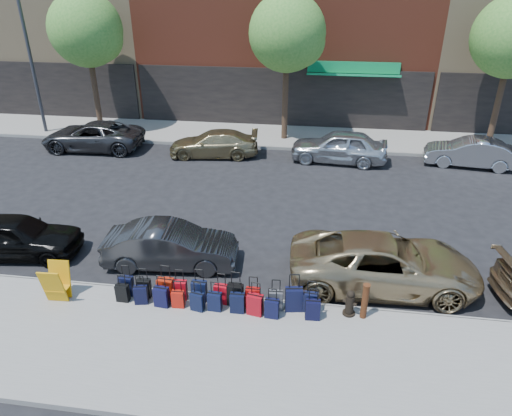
% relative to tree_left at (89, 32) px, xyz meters
% --- Properties ---
extents(ground, '(120.00, 120.00, 0.00)m').
position_rel_tree_left_xyz_m(ground, '(9.86, -9.50, -5.41)').
color(ground, black).
rests_on(ground, ground).
extents(sidewalk_near, '(60.00, 4.00, 0.15)m').
position_rel_tree_left_xyz_m(sidewalk_near, '(9.86, -16.00, -5.34)').
color(sidewalk_near, gray).
rests_on(sidewalk_near, ground).
extents(sidewalk_far, '(60.00, 4.00, 0.15)m').
position_rel_tree_left_xyz_m(sidewalk_far, '(9.86, 0.50, -5.34)').
color(sidewalk_far, gray).
rests_on(sidewalk_far, ground).
extents(curb_near, '(60.00, 0.08, 0.15)m').
position_rel_tree_left_xyz_m(curb_near, '(9.86, -13.98, -5.34)').
color(curb_near, gray).
rests_on(curb_near, ground).
extents(curb_far, '(60.00, 0.08, 0.15)m').
position_rel_tree_left_xyz_m(curb_far, '(9.86, -1.52, -5.34)').
color(curb_far, gray).
rests_on(curb_far, ground).
extents(tree_left, '(3.80, 3.80, 7.27)m').
position_rel_tree_left_xyz_m(tree_left, '(0.00, 0.00, 0.00)').
color(tree_left, black).
rests_on(tree_left, sidewalk_far).
extents(tree_center, '(3.80, 3.80, 7.27)m').
position_rel_tree_left_xyz_m(tree_center, '(10.50, 0.00, 0.00)').
color(tree_center, black).
rests_on(tree_center, sidewalk_far).
extents(streetlight, '(2.59, 0.18, 8.00)m').
position_rel_tree_left_xyz_m(streetlight, '(-2.94, -0.70, -0.75)').
color(streetlight, '#333338').
rests_on(streetlight, sidewalk_far).
extents(suitcase_front_0, '(0.39, 0.23, 0.91)m').
position_rel_tree_left_xyz_m(suitcase_front_0, '(7.30, -14.30, -4.98)').
color(suitcase_front_0, black).
rests_on(suitcase_front_0, sidewalk_near).
extents(suitcase_front_1, '(0.37, 0.22, 0.87)m').
position_rel_tree_left_xyz_m(suitcase_front_1, '(7.81, -14.33, -4.99)').
color(suitcase_front_1, black).
rests_on(suitcase_front_1, sidewalk_near).
extents(suitcase_front_2, '(0.44, 0.26, 1.03)m').
position_rel_tree_left_xyz_m(suitcase_front_2, '(8.43, -14.34, -4.94)').
color(suitcase_front_2, '#9F1C0A').
rests_on(suitcase_front_2, sidewalk_near).
extents(suitcase_front_3, '(0.38, 0.22, 0.89)m').
position_rel_tree_left_xyz_m(suitcase_front_3, '(8.80, -14.27, -4.98)').
color(suitcase_front_3, '#AE0B16').
rests_on(suitcase_front_3, sidewalk_near).
extents(suitcase_front_4, '(0.40, 0.22, 0.95)m').
position_rel_tree_left_xyz_m(suitcase_front_4, '(9.33, -14.27, -4.96)').
color(suitcase_front_4, black).
rests_on(suitcase_front_4, sidewalk_near).
extents(suitcase_front_5, '(0.38, 0.23, 0.89)m').
position_rel_tree_left_xyz_m(suitcase_front_5, '(9.94, -14.28, -4.98)').
color(suitcase_front_5, '#AC0B16').
rests_on(suitcase_front_5, sidewalk_near).
extents(suitcase_front_6, '(0.43, 0.27, 0.99)m').
position_rel_tree_left_xyz_m(suitcase_front_6, '(10.32, -14.30, -4.95)').
color(suitcase_front_6, black).
rests_on(suitcase_front_6, sidewalk_near).
extents(suitcase_front_7, '(0.38, 0.21, 0.92)m').
position_rel_tree_left_xyz_m(suitcase_front_7, '(10.80, -14.34, -4.97)').
color(suitcase_front_7, '#9B0B0A').
rests_on(suitcase_front_7, sidewalk_near).
extents(suitcase_front_8, '(0.38, 0.22, 0.89)m').
position_rel_tree_left_xyz_m(suitcase_front_8, '(11.40, -14.34, -4.98)').
color(suitcase_front_8, '#3D3E43').
rests_on(suitcase_front_8, sidewalk_near).
extents(suitcase_front_9, '(0.48, 0.31, 1.07)m').
position_rel_tree_left_xyz_m(suitcase_front_9, '(11.87, -14.31, -4.93)').
color(suitcase_front_9, black).
rests_on(suitcase_front_9, sidewalk_near).
extents(suitcase_front_10, '(0.39, 0.23, 0.90)m').
position_rel_tree_left_xyz_m(suitcase_front_10, '(12.30, -14.30, -4.98)').
color(suitcase_front_10, black).
rests_on(suitcase_front_10, sidewalk_near).
extents(suitcase_back_0, '(0.34, 0.20, 0.81)m').
position_rel_tree_left_xyz_m(suitcase_back_0, '(7.30, -14.58, -5.01)').
color(suitcase_back_0, black).
rests_on(suitcase_back_0, sidewalk_near).
extents(suitcase_back_1, '(0.38, 0.26, 0.84)m').
position_rel_tree_left_xyz_m(suitcase_back_1, '(7.83, -14.60, -5.00)').
color(suitcase_back_1, black).
rests_on(suitcase_back_1, sidewalk_near).
extents(suitcase_back_2, '(0.40, 0.26, 0.91)m').
position_rel_tree_left_xyz_m(suitcase_back_2, '(8.41, -14.63, -4.98)').
color(suitcase_back_2, black).
rests_on(suitcase_back_2, sidewalk_near).
extents(suitcase_back_3, '(0.33, 0.20, 0.78)m').
position_rel_tree_left_xyz_m(suitcase_back_3, '(8.85, -14.61, -5.02)').
color(suitcase_back_3, '#B3160B').
rests_on(suitcase_back_3, sidewalk_near).
extents(suitcase_back_4, '(0.38, 0.27, 0.83)m').
position_rel_tree_left_xyz_m(suitcase_back_4, '(9.38, -14.66, -5.00)').
color(suitcase_back_4, black).
rests_on(suitcase_back_4, sidewalk_near).
extents(suitcase_back_5, '(0.37, 0.23, 0.84)m').
position_rel_tree_left_xyz_m(suitcase_back_5, '(9.83, -14.60, -5.00)').
color(suitcase_back_5, black).
rests_on(suitcase_back_5, sidewalk_near).
extents(suitcase_back_6, '(0.38, 0.22, 0.89)m').
position_rel_tree_left_xyz_m(suitcase_back_6, '(10.43, -14.59, -4.98)').
color(suitcase_back_6, black).
rests_on(suitcase_back_6, sidewalk_near).
extents(suitcase_back_7, '(0.43, 0.30, 0.94)m').
position_rel_tree_left_xyz_m(suitcase_back_7, '(10.89, -14.61, -4.97)').
color(suitcase_back_7, '#9D0A14').
rests_on(suitcase_back_7, sidewalk_near).
extents(suitcase_back_8, '(0.37, 0.23, 0.85)m').
position_rel_tree_left_xyz_m(suitcase_back_8, '(11.33, -14.67, -5.00)').
color(suitcase_back_8, black).
rests_on(suitcase_back_8, sidewalk_near).
extents(suitcase_back_10, '(0.38, 0.23, 0.88)m').
position_rel_tree_left_xyz_m(suitcase_back_10, '(12.37, -14.58, -4.99)').
color(suitcase_back_10, black).
rests_on(suitcase_back_10, sidewalk_near).
extents(fire_hydrant, '(0.37, 0.33, 0.73)m').
position_rel_tree_left_xyz_m(fire_hydrant, '(13.30, -14.27, -4.93)').
color(fire_hydrant, black).
rests_on(fire_hydrant, sidewalk_near).
extents(bollard, '(0.19, 0.19, 1.01)m').
position_rel_tree_left_xyz_m(bollard, '(13.65, -14.34, -4.74)').
color(bollard, '#38190C').
rests_on(bollard, sidewalk_near).
extents(display_rack, '(0.62, 0.67, 1.05)m').
position_rel_tree_left_xyz_m(display_rack, '(5.57, -14.76, -4.74)').
color(display_rack, orange).
rests_on(display_rack, sidewalk_near).
extents(car_near_0, '(4.17, 2.08, 1.37)m').
position_rel_tree_left_xyz_m(car_near_0, '(2.99, -12.65, -4.73)').
color(car_near_0, black).
rests_on(car_near_0, ground).
extents(car_near_1, '(4.14, 1.77, 1.33)m').
position_rel_tree_left_xyz_m(car_near_1, '(8.00, -12.49, -4.75)').
color(car_near_1, '#323234').
rests_on(car_near_1, ground).
extents(car_near_2, '(5.41, 2.67, 1.48)m').
position_rel_tree_left_xyz_m(car_near_2, '(14.29, -12.63, -4.67)').
color(car_near_2, tan).
rests_on(car_near_2, ground).
extents(car_far_0, '(5.17, 2.54, 1.41)m').
position_rel_tree_left_xyz_m(car_far_0, '(0.78, -2.79, -4.71)').
color(car_far_0, '#373739').
rests_on(car_far_0, ground).
extents(car_far_1, '(4.54, 2.27, 1.27)m').
position_rel_tree_left_xyz_m(car_far_1, '(7.11, -2.86, -4.78)').
color(car_far_1, '#96865C').
rests_on(car_far_1, ground).
extents(car_far_2, '(4.65, 2.17, 1.54)m').
position_rel_tree_left_xyz_m(car_far_2, '(13.21, -2.80, -4.64)').
color(car_far_2, silver).
rests_on(car_far_2, ground).
extents(car_far_3, '(4.20, 1.93, 1.34)m').
position_rel_tree_left_xyz_m(car_far_3, '(19.27, -2.49, -4.74)').
color(car_far_3, '#BBBDC2').
rests_on(car_far_3, ground).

